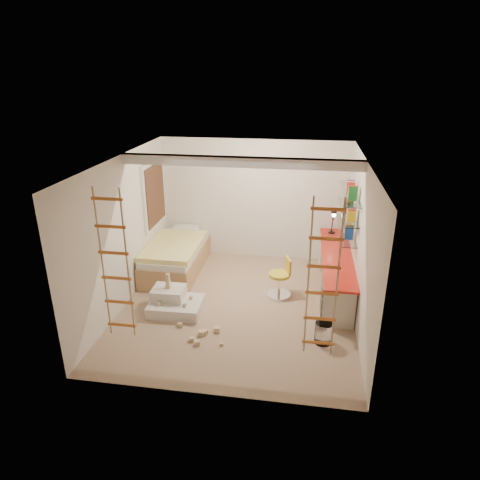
% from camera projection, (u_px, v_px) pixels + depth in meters
% --- Properties ---
extents(floor, '(4.50, 4.50, 0.00)m').
position_uv_depth(floor, '(237.00, 306.00, 7.61)').
color(floor, '#997C63').
rests_on(floor, ground).
extents(ceiling_beam, '(4.00, 0.18, 0.16)m').
position_uv_depth(ceiling_beam, '(240.00, 162.00, 6.94)').
color(ceiling_beam, white).
rests_on(ceiling_beam, ceiling).
extents(window_frame, '(0.06, 1.15, 1.35)m').
position_uv_depth(window_frame, '(154.00, 194.00, 8.69)').
color(window_frame, white).
rests_on(window_frame, wall_left).
extents(window_blind, '(0.02, 1.00, 1.20)m').
position_uv_depth(window_blind, '(155.00, 195.00, 8.68)').
color(window_blind, '#4C2D1E').
rests_on(window_blind, window_frame).
extents(rope_ladder_left, '(0.41, 0.04, 2.13)m').
position_uv_depth(rope_ladder_left, '(115.00, 266.00, 5.63)').
color(rope_ladder_left, '#C76422').
rests_on(rope_ladder_left, ceiling).
extents(rope_ladder_right, '(0.41, 0.04, 2.13)m').
position_uv_depth(rope_ladder_right, '(323.00, 280.00, 5.25)').
color(rope_ladder_right, orange).
rests_on(rope_ladder_right, ceiling).
extents(waste_bin, '(0.27, 0.27, 0.34)m').
position_uv_depth(waste_bin, '(323.00, 333.00, 6.54)').
color(waste_bin, white).
rests_on(waste_bin, floor).
extents(desk, '(0.56, 2.80, 0.75)m').
position_uv_depth(desk, '(335.00, 271.00, 8.00)').
color(desk, red).
rests_on(desk, floor).
extents(shelves, '(0.25, 1.80, 0.71)m').
position_uv_depth(shelves, '(348.00, 211.00, 7.82)').
color(shelves, white).
rests_on(shelves, wall_right).
extents(bed, '(1.02, 2.00, 0.69)m').
position_uv_depth(bed, '(176.00, 256.00, 8.82)').
color(bed, '#AD7F51').
rests_on(bed, floor).
extents(task_lamp, '(0.14, 0.36, 0.57)m').
position_uv_depth(task_lamp, '(333.00, 218.00, 8.62)').
color(task_lamp, black).
rests_on(task_lamp, desk).
extents(swivel_chair, '(0.56, 0.56, 0.75)m').
position_uv_depth(swivel_chair, '(280.00, 282.00, 7.85)').
color(swivel_chair, gold).
rests_on(swivel_chair, floor).
extents(play_platform, '(0.91, 0.71, 0.40)m').
position_uv_depth(play_platform, '(174.00, 303.00, 7.42)').
color(play_platform, silver).
rests_on(play_platform, floor).
extents(toy_blocks, '(1.27, 1.08, 0.67)m').
position_uv_depth(toy_blocks, '(188.00, 313.00, 7.00)').
color(toy_blocks, '#CCB284').
rests_on(toy_blocks, floor).
extents(books, '(0.14, 0.70, 0.92)m').
position_uv_depth(books, '(349.00, 204.00, 7.77)').
color(books, '#194CA5').
rests_on(books, shelves).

